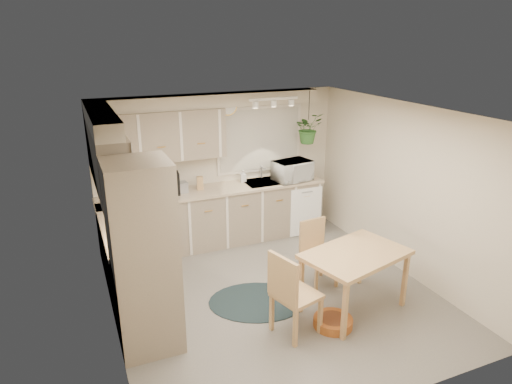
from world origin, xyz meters
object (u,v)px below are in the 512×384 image
(chair_back, at_px, (320,255))
(braided_rug, at_px, (257,302))
(chair_left, at_px, (297,293))
(dining_table, at_px, (354,281))
(microwave, at_px, (292,169))
(pet_bed, at_px, (333,322))

(chair_back, height_order, braided_rug, chair_back)
(braided_rug, bearing_deg, chair_left, -76.92)
(chair_left, relative_size, braided_rug, 0.82)
(dining_table, xyz_separation_m, chair_back, (-0.09, 0.67, 0.06))
(chair_left, bearing_deg, dining_table, 83.15)
(dining_table, distance_m, braided_rug, 1.25)
(chair_left, bearing_deg, braided_rug, 177.01)
(chair_left, bearing_deg, chair_back, 120.00)
(chair_left, xyz_separation_m, microwave, (1.23, 2.52, 0.64))
(chair_left, bearing_deg, pet_bed, 63.02)
(chair_back, bearing_deg, chair_left, 39.85)
(dining_table, height_order, braided_rug, dining_table)
(dining_table, xyz_separation_m, pet_bed, (-0.42, -0.23, -0.33))
(dining_table, height_order, chair_left, chair_left)
(chair_left, distance_m, chair_back, 1.13)
(microwave, bearing_deg, chair_back, -114.69)
(braided_rug, bearing_deg, dining_table, -29.54)
(pet_bed, bearing_deg, chair_back, 69.82)
(dining_table, xyz_separation_m, microwave, (0.36, 2.38, 0.76))
(dining_table, relative_size, chair_left, 1.21)
(chair_left, xyz_separation_m, braided_rug, (-0.17, 0.73, -0.51))
(braided_rug, bearing_deg, pet_bed, -52.73)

